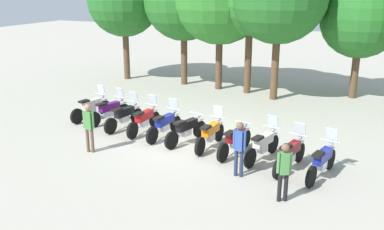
% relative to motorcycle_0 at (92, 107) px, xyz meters
% --- Properties ---
extents(ground_plane, '(80.00, 80.00, 0.00)m').
position_rel_motorcycle_0_xyz_m(ground_plane, '(4.85, -0.94, -0.52)').
color(ground_plane, '#ADA899').
extents(motorcycle_0, '(0.72, 2.17, 1.37)m').
position_rel_motorcycle_0_xyz_m(motorcycle_0, '(0.00, 0.00, 0.00)').
color(motorcycle_0, black).
rests_on(motorcycle_0, ground_plane).
extents(motorcycle_1, '(0.83, 2.14, 1.37)m').
position_rel_motorcycle_0_xyz_m(motorcycle_1, '(0.97, -0.10, 0.00)').
color(motorcycle_1, black).
rests_on(motorcycle_1, ground_plane).
extents(motorcycle_2, '(0.68, 2.18, 1.37)m').
position_rel_motorcycle_0_xyz_m(motorcycle_2, '(1.94, -0.48, 0.00)').
color(motorcycle_2, black).
rests_on(motorcycle_2, ground_plane).
extents(motorcycle_3, '(0.62, 2.19, 1.37)m').
position_rel_motorcycle_0_xyz_m(motorcycle_3, '(2.90, -0.59, 0.00)').
color(motorcycle_3, black).
rests_on(motorcycle_3, ground_plane).
extents(motorcycle_4, '(0.64, 2.19, 1.37)m').
position_rel_motorcycle_0_xyz_m(motorcycle_4, '(3.88, -0.76, 0.00)').
color(motorcycle_4, black).
rests_on(motorcycle_4, ground_plane).
extents(motorcycle_5, '(0.82, 2.14, 0.99)m').
position_rel_motorcycle_0_xyz_m(motorcycle_5, '(4.85, -0.94, -0.01)').
color(motorcycle_5, black).
rests_on(motorcycle_5, ground_plane).
extents(motorcycle_6, '(0.62, 2.19, 1.37)m').
position_rel_motorcycle_0_xyz_m(motorcycle_6, '(5.82, -1.03, 0.00)').
color(motorcycle_6, black).
rests_on(motorcycle_6, ground_plane).
extents(motorcycle_7, '(0.73, 2.17, 0.99)m').
position_rel_motorcycle_0_xyz_m(motorcycle_7, '(6.79, -1.25, -0.01)').
color(motorcycle_7, black).
rests_on(motorcycle_7, ground_plane).
extents(motorcycle_8, '(0.78, 2.15, 1.37)m').
position_rel_motorcycle_0_xyz_m(motorcycle_8, '(7.76, -1.34, 0.00)').
color(motorcycle_8, black).
rests_on(motorcycle_8, ground_plane).
extents(motorcycle_9, '(0.77, 2.16, 1.37)m').
position_rel_motorcycle_0_xyz_m(motorcycle_9, '(8.73, -1.73, 0.00)').
color(motorcycle_9, black).
rests_on(motorcycle_9, ground_plane).
extents(motorcycle_10, '(0.77, 2.16, 1.37)m').
position_rel_motorcycle_0_xyz_m(motorcycle_10, '(9.70, -1.91, 0.00)').
color(motorcycle_10, black).
rests_on(motorcycle_10, ground_plane).
extents(person_0, '(0.40, 0.23, 1.70)m').
position_rel_motorcycle_0_xyz_m(person_0, '(7.44, -2.85, 0.48)').
color(person_0, '#232D4C').
rests_on(person_0, ground_plane).
extents(person_1, '(0.41, 0.26, 1.70)m').
position_rel_motorcycle_0_xyz_m(person_1, '(2.23, -3.09, 0.48)').
color(person_1, brown).
rests_on(person_1, ground_plane).
extents(person_2, '(0.39, 0.29, 1.62)m').
position_rel_motorcycle_0_xyz_m(person_2, '(8.97, -3.83, 0.42)').
color(person_2, black).
rests_on(person_2, ground_plane).
extents(tree_0, '(4.21, 4.21, 6.73)m').
position_rel_motorcycle_0_xyz_m(tree_0, '(-2.92, 7.40, 4.08)').
color(tree_0, brown).
rests_on(tree_0, ground_plane).
extents(tree_1, '(4.37, 4.37, 6.83)m').
position_rel_motorcycle_0_xyz_m(tree_1, '(0.83, 7.50, 4.11)').
color(tree_1, brown).
rests_on(tree_1, ground_plane).
extents(tree_5, '(3.88, 3.88, 5.90)m').
position_rel_motorcycle_0_xyz_m(tree_5, '(9.84, 8.21, 3.42)').
color(tree_5, brown).
rests_on(tree_5, ground_plane).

